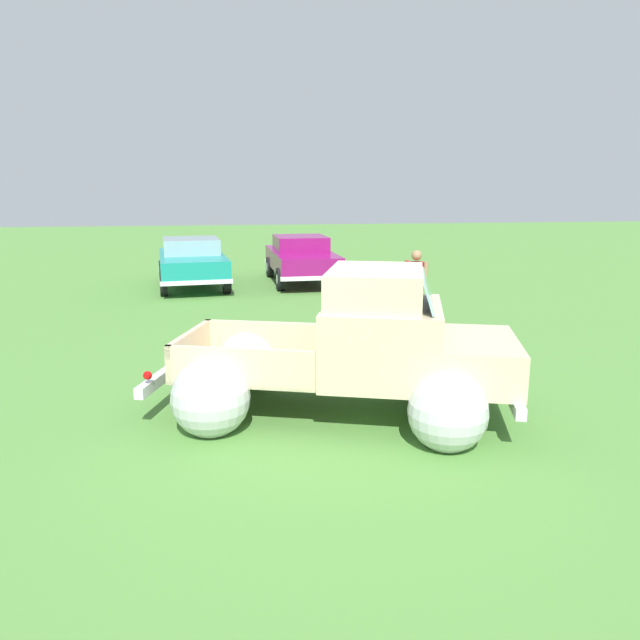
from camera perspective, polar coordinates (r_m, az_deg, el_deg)
ground_plane at (r=8.07m, az=1.14°, el=-8.66°), size 80.00×80.00×0.00m
vintage_pickup_truck at (r=7.79m, az=4.00°, el=-3.60°), size 4.98×3.75×1.96m
show_car_0 at (r=18.19m, az=-12.09°, el=5.55°), size 2.35×4.41×1.43m
show_car_1 at (r=18.63m, az=-1.81°, el=5.98°), size 2.02×4.37×1.43m
spectator_0 at (r=12.70m, az=9.09°, el=3.41°), size 0.48×0.48×1.64m
lane_cone_0 at (r=10.74m, az=3.43°, el=-1.52°), size 0.36×0.36×0.63m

